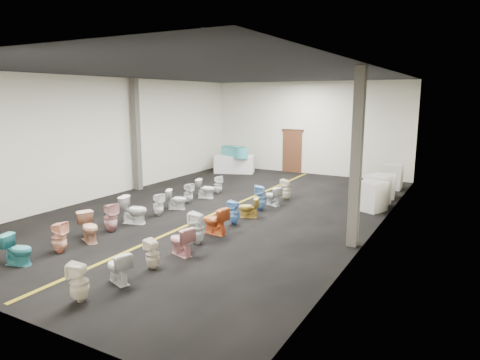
% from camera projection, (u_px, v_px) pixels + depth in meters
% --- Properties ---
extents(floor, '(16.00, 16.00, 0.00)m').
position_uv_depth(floor, '(224.00, 209.00, 14.56)').
color(floor, black).
rests_on(floor, ground).
extents(ceiling, '(16.00, 16.00, 0.00)m').
position_uv_depth(ceiling, '(223.00, 73.00, 13.70)').
color(ceiling, black).
rests_on(ceiling, ground).
extents(wall_back, '(10.00, 0.00, 10.00)m').
position_uv_depth(wall_back, '(308.00, 128.00, 20.99)').
color(wall_back, silver).
rests_on(wall_back, ground).
extents(wall_left, '(0.00, 16.00, 16.00)m').
position_uv_depth(wall_left, '(113.00, 137.00, 16.52)').
color(wall_left, silver).
rests_on(wall_left, ground).
extents(wall_right, '(0.00, 16.00, 16.00)m').
position_uv_depth(wall_right, '(379.00, 153.00, 11.74)').
color(wall_right, silver).
rests_on(wall_right, ground).
extents(aisle_stripe, '(0.12, 15.60, 0.01)m').
position_uv_depth(aisle_stripe, '(224.00, 209.00, 14.56)').
color(aisle_stripe, olive).
rests_on(aisle_stripe, floor).
extents(back_door, '(1.00, 0.10, 2.10)m').
position_uv_depth(back_door, '(292.00, 152.00, 21.55)').
color(back_door, '#562D19').
rests_on(back_door, floor).
extents(door_frame, '(1.15, 0.08, 0.10)m').
position_uv_depth(door_frame, '(293.00, 130.00, 21.36)').
color(door_frame, '#331C11').
rests_on(door_frame, back_door).
extents(column_left, '(0.25, 0.25, 4.50)m').
position_uv_depth(column_left, '(136.00, 135.00, 17.26)').
color(column_left, '#59544C').
rests_on(column_left, floor).
extents(column_right, '(0.25, 0.25, 4.50)m').
position_uv_depth(column_right, '(356.00, 159.00, 10.58)').
color(column_right, '#59544C').
rests_on(column_right, floor).
extents(display_table, '(2.17, 1.63, 0.87)m').
position_uv_depth(display_table, '(234.00, 164.00, 21.54)').
color(display_table, white).
rests_on(display_table, floor).
extents(bathtub, '(1.75, 1.16, 0.55)m').
position_uv_depth(bathtub, '(234.00, 151.00, 21.42)').
color(bathtub, '#3EADB2').
rests_on(bathtub, display_table).
extents(appliance_crate_a, '(1.01, 1.01, 0.99)m').
position_uv_depth(appliance_crate_a, '(372.00, 196.00, 14.30)').
color(appliance_crate_a, silver).
rests_on(appliance_crate_a, floor).
extents(appliance_crate_b, '(0.88, 0.88, 1.05)m').
position_uv_depth(appliance_crate_b, '(377.00, 190.00, 15.07)').
color(appliance_crate_b, silver).
rests_on(appliance_crate_b, floor).
extents(appliance_crate_c, '(0.87, 0.87, 0.88)m').
position_uv_depth(appliance_crate_c, '(384.00, 186.00, 16.20)').
color(appliance_crate_c, silver).
rests_on(appliance_crate_c, floor).
extents(appliance_crate_d, '(0.73, 0.73, 1.03)m').
position_uv_depth(appliance_crate_d, '(393.00, 177.00, 17.67)').
color(appliance_crate_d, silver).
rests_on(appliance_crate_d, floor).
extents(toilet_left_0, '(0.78, 0.57, 0.72)m').
position_uv_depth(toilet_left_0, '(18.00, 250.00, 9.69)').
color(toilet_left_0, teal).
rests_on(toilet_left_0, floor).
extents(toilet_left_1, '(0.43, 0.42, 0.79)m').
position_uv_depth(toilet_left_1, '(59.00, 237.00, 10.42)').
color(toilet_left_1, '#FFB491').
rests_on(toilet_left_1, floor).
extents(toilet_left_2, '(0.87, 0.70, 0.78)m').
position_uv_depth(toilet_left_2, '(89.00, 227.00, 11.25)').
color(toilet_left_2, tan).
rests_on(toilet_left_2, floor).
extents(toilet_left_3, '(0.45, 0.44, 0.83)m').
position_uv_depth(toilet_left_3, '(111.00, 217.00, 12.06)').
color(toilet_left_3, '#DC9E9C').
rests_on(toilet_left_3, floor).
extents(toilet_left_4, '(0.91, 0.65, 0.83)m').
position_uv_depth(toilet_left_4, '(134.00, 210.00, 12.87)').
color(toilet_left_4, white).
rests_on(toilet_left_4, floor).
extents(toilet_left_5, '(0.40, 0.40, 0.74)m').
position_uv_depth(toilet_left_5, '(158.00, 205.00, 13.69)').
color(toilet_left_5, white).
rests_on(toilet_left_5, floor).
extents(toilet_left_6, '(0.77, 0.62, 0.69)m').
position_uv_depth(toilet_left_6, '(177.00, 199.00, 14.50)').
color(toilet_left_6, white).
rests_on(toilet_left_6, floor).
extents(toilet_left_7, '(0.34, 0.34, 0.74)m').
position_uv_depth(toilet_left_7, '(188.00, 193.00, 15.30)').
color(toilet_left_7, silver).
rests_on(toilet_left_7, floor).
extents(toilet_left_8, '(0.78, 0.56, 0.72)m').
position_uv_depth(toilet_left_8, '(206.00, 189.00, 16.11)').
color(toilet_left_8, white).
rests_on(toilet_left_8, floor).
extents(toilet_left_9, '(0.39, 0.39, 0.72)m').
position_uv_depth(toilet_left_9, '(218.00, 185.00, 16.80)').
color(toilet_left_9, white).
rests_on(toilet_left_9, floor).
extents(toilet_right_0, '(0.47, 0.47, 0.77)m').
position_uv_depth(toilet_right_0, '(79.00, 282.00, 7.92)').
color(toilet_right_0, beige).
rests_on(toilet_right_0, floor).
extents(toilet_right_1, '(0.75, 0.58, 0.68)m').
position_uv_depth(toilet_right_1, '(118.00, 267.00, 8.74)').
color(toilet_right_1, silver).
rests_on(toilet_right_1, floor).
extents(toilet_right_2, '(0.37, 0.36, 0.68)m').
position_uv_depth(toilet_right_2, '(152.00, 254.00, 9.46)').
color(toilet_right_2, '#F4E5CB').
rests_on(toilet_right_2, floor).
extents(toilet_right_3, '(0.80, 0.59, 0.72)m').
position_uv_depth(toilet_right_3, '(181.00, 241.00, 10.28)').
color(toilet_right_3, pink).
rests_on(toilet_right_3, floor).
extents(toilet_right_4, '(0.44, 0.43, 0.85)m').
position_uv_depth(toilet_right_4, '(197.00, 228.00, 11.06)').
color(toilet_right_4, white).
rests_on(toilet_right_4, floor).
extents(toilet_right_5, '(0.81, 0.53, 0.78)m').
position_uv_depth(toilet_right_5, '(215.00, 220.00, 11.87)').
color(toilet_right_5, orange).
rests_on(toilet_right_5, floor).
extents(toilet_right_6, '(0.37, 0.36, 0.74)m').
position_uv_depth(toilet_right_6, '(234.00, 213.00, 12.75)').
color(toilet_right_6, '#67A1DB').
rests_on(toilet_right_6, floor).
extents(toilet_right_7, '(0.73, 0.57, 0.66)m').
position_uv_depth(toilet_right_7, '(249.00, 207.00, 13.49)').
color(toilet_right_7, gold).
rests_on(toilet_right_7, floor).
extents(toilet_right_8, '(0.52, 0.52, 0.86)m').
position_uv_depth(toilet_right_8, '(260.00, 198.00, 14.37)').
color(toilet_right_8, '#76ABDD').
rests_on(toilet_right_8, floor).
extents(toilet_right_9, '(0.75, 0.61, 0.67)m').
position_uv_depth(toilet_right_9, '(273.00, 196.00, 15.04)').
color(toilet_right_9, white).
rests_on(toilet_right_9, floor).
extents(toilet_right_10, '(0.38, 0.37, 0.78)m').
position_uv_depth(toilet_right_10, '(286.00, 190.00, 15.82)').
color(toilet_right_10, '#EFE6C4').
rests_on(toilet_right_10, floor).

